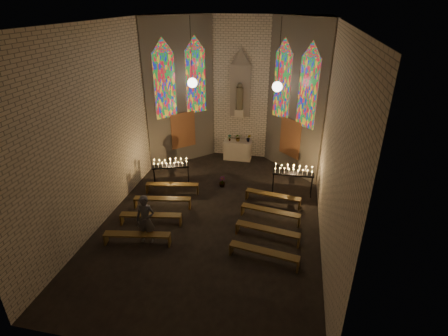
{
  "coord_description": "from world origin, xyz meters",
  "views": [
    {
      "loc": [
        2.7,
        -11.07,
        7.66
      ],
      "look_at": [
        0.26,
        0.71,
        1.76
      ],
      "focal_mm": 28.0,
      "sensor_mm": 36.0,
      "label": 1
    }
  ],
  "objects_px": {
    "altar": "(238,150)",
    "votive_stand_left": "(171,164)",
    "aisle_flower_pot": "(222,182)",
    "visitor": "(146,220)",
    "votive_stand_right": "(293,172)"
  },
  "relations": [
    {
      "from": "votive_stand_left",
      "to": "votive_stand_right",
      "type": "distance_m",
      "value": 5.34
    },
    {
      "from": "altar",
      "to": "votive_stand_left",
      "type": "relative_size",
      "value": 0.85
    },
    {
      "from": "altar",
      "to": "aisle_flower_pot",
      "type": "height_order",
      "value": "altar"
    },
    {
      "from": "altar",
      "to": "votive_stand_right",
      "type": "relative_size",
      "value": 0.81
    },
    {
      "from": "altar",
      "to": "visitor",
      "type": "relative_size",
      "value": 0.78
    },
    {
      "from": "aisle_flower_pot",
      "to": "votive_stand_left",
      "type": "height_order",
      "value": "votive_stand_left"
    },
    {
      "from": "votive_stand_left",
      "to": "votive_stand_right",
      "type": "xyz_separation_m",
      "value": [
        5.34,
        0.25,
        0.07
      ]
    },
    {
      "from": "altar",
      "to": "votive_stand_left",
      "type": "xyz_separation_m",
      "value": [
        -2.44,
        -3.38,
        0.52
      ]
    },
    {
      "from": "altar",
      "to": "votive_stand_left",
      "type": "bearing_deg",
      "value": -125.84
    },
    {
      "from": "aisle_flower_pot",
      "to": "altar",
      "type": "bearing_deg",
      "value": 86.81
    },
    {
      "from": "aisle_flower_pot",
      "to": "visitor",
      "type": "bearing_deg",
      "value": -111.66
    },
    {
      "from": "altar",
      "to": "votive_stand_left",
      "type": "height_order",
      "value": "votive_stand_left"
    },
    {
      "from": "votive_stand_left",
      "to": "votive_stand_right",
      "type": "height_order",
      "value": "votive_stand_right"
    },
    {
      "from": "votive_stand_left",
      "to": "visitor",
      "type": "xyz_separation_m",
      "value": [
        0.54,
        -4.05,
        -0.12
      ]
    },
    {
      "from": "visitor",
      "to": "votive_stand_left",
      "type": "bearing_deg",
      "value": 93.61
    }
  ]
}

